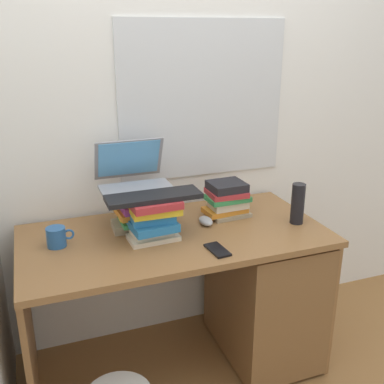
{
  "coord_description": "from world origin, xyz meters",
  "views": [
    {
      "loc": [
        -0.59,
        -1.83,
        1.65
      ],
      "look_at": [
        0.1,
        0.04,
        0.94
      ],
      "focal_mm": 42.37,
      "sensor_mm": 36.0,
      "label": 1
    }
  ],
  "objects_px": {
    "laptop": "(134,176)",
    "mug": "(57,237)",
    "book_stack_tall": "(137,209)",
    "book_stack_keyboard_riser": "(153,218)",
    "cell_phone": "(217,250)",
    "computer_mouse": "(206,221)",
    "book_stack_side": "(227,199)",
    "water_bottle": "(298,204)",
    "desk": "(244,286)",
    "keyboard": "(154,197)"
  },
  "relations": [
    {
      "from": "keyboard",
      "to": "book_stack_keyboard_riser",
      "type": "bearing_deg",
      "value": -177.15
    },
    {
      "from": "book_stack_keyboard_riser",
      "to": "cell_phone",
      "type": "distance_m",
      "value": 0.32
    },
    {
      "from": "computer_mouse",
      "to": "water_bottle",
      "type": "relative_size",
      "value": 0.52
    },
    {
      "from": "desk",
      "to": "computer_mouse",
      "type": "relative_size",
      "value": 13.55
    },
    {
      "from": "keyboard",
      "to": "cell_phone",
      "type": "relative_size",
      "value": 3.09
    },
    {
      "from": "book_stack_keyboard_riser",
      "to": "mug",
      "type": "height_order",
      "value": "book_stack_keyboard_riser"
    },
    {
      "from": "computer_mouse",
      "to": "mug",
      "type": "xyz_separation_m",
      "value": [
        -0.7,
        0.0,
        0.03
      ]
    },
    {
      "from": "book_stack_tall",
      "to": "cell_phone",
      "type": "bearing_deg",
      "value": -53.41
    },
    {
      "from": "desk",
      "to": "water_bottle",
      "type": "xyz_separation_m",
      "value": [
        0.24,
        -0.06,
        0.44
      ]
    },
    {
      "from": "book_stack_side",
      "to": "laptop",
      "type": "bearing_deg",
      "value": 171.02
    },
    {
      "from": "book_stack_tall",
      "to": "book_stack_side",
      "type": "xyz_separation_m",
      "value": [
        0.46,
        -0.01,
        -0.01
      ]
    },
    {
      "from": "desk",
      "to": "cell_phone",
      "type": "bearing_deg",
      "value": -139.66
    },
    {
      "from": "water_bottle",
      "to": "book_stack_side",
      "type": "bearing_deg",
      "value": 144.47
    },
    {
      "from": "book_stack_side",
      "to": "cell_phone",
      "type": "height_order",
      "value": "book_stack_side"
    },
    {
      "from": "desk",
      "to": "keyboard",
      "type": "xyz_separation_m",
      "value": [
        -0.46,
        0.01,
        0.55
      ]
    },
    {
      "from": "keyboard",
      "to": "computer_mouse",
      "type": "height_order",
      "value": "keyboard"
    },
    {
      "from": "water_bottle",
      "to": "cell_phone",
      "type": "relative_size",
      "value": 1.47
    },
    {
      "from": "mug",
      "to": "book_stack_tall",
      "type": "bearing_deg",
      "value": 9.96
    },
    {
      "from": "desk",
      "to": "book_stack_tall",
      "type": "relative_size",
      "value": 5.91
    },
    {
      "from": "laptop",
      "to": "mug",
      "type": "distance_m",
      "value": 0.45
    },
    {
      "from": "laptop",
      "to": "cell_phone",
      "type": "distance_m",
      "value": 0.54
    },
    {
      "from": "book_stack_side",
      "to": "keyboard",
      "type": "xyz_separation_m",
      "value": [
        -0.42,
        -0.13,
        0.11
      ]
    },
    {
      "from": "laptop",
      "to": "keyboard",
      "type": "height_order",
      "value": "laptop"
    },
    {
      "from": "book_stack_tall",
      "to": "mug",
      "type": "distance_m",
      "value": 0.39
    },
    {
      "from": "book_stack_tall",
      "to": "book_stack_keyboard_riser",
      "type": "height_order",
      "value": "book_stack_keyboard_riser"
    },
    {
      "from": "water_bottle",
      "to": "book_stack_keyboard_riser",
      "type": "bearing_deg",
      "value": 174.44
    },
    {
      "from": "laptop",
      "to": "water_bottle",
      "type": "height_order",
      "value": "laptop"
    },
    {
      "from": "cell_phone",
      "to": "book_stack_tall",
      "type": "bearing_deg",
      "value": 121.22
    },
    {
      "from": "book_stack_side",
      "to": "cell_phone",
      "type": "bearing_deg",
      "value": -119.95
    },
    {
      "from": "book_stack_keyboard_riser",
      "to": "laptop",
      "type": "bearing_deg",
      "value": 99.56
    },
    {
      "from": "keyboard",
      "to": "computer_mouse",
      "type": "distance_m",
      "value": 0.34
    },
    {
      "from": "book_stack_keyboard_riser",
      "to": "book_stack_side",
      "type": "distance_m",
      "value": 0.44
    },
    {
      "from": "computer_mouse",
      "to": "book_stack_keyboard_riser",
      "type": "bearing_deg",
      "value": -166.45
    },
    {
      "from": "book_stack_tall",
      "to": "water_bottle",
      "type": "bearing_deg",
      "value": -15.57
    },
    {
      "from": "book_stack_tall",
      "to": "computer_mouse",
      "type": "xyz_separation_m",
      "value": [
        0.32,
        -0.07,
        -0.08
      ]
    },
    {
      "from": "book_stack_keyboard_riser",
      "to": "computer_mouse",
      "type": "height_order",
      "value": "book_stack_keyboard_riser"
    },
    {
      "from": "computer_mouse",
      "to": "book_stack_side",
      "type": "bearing_deg",
      "value": 24.99
    },
    {
      "from": "book_stack_tall",
      "to": "mug",
      "type": "xyz_separation_m",
      "value": [
        -0.38,
        -0.07,
        -0.05
      ]
    },
    {
      "from": "book_stack_side",
      "to": "laptop",
      "type": "height_order",
      "value": "laptop"
    },
    {
      "from": "book_stack_keyboard_riser",
      "to": "keyboard",
      "type": "bearing_deg",
      "value": 3.17
    },
    {
      "from": "desk",
      "to": "cell_phone",
      "type": "height_order",
      "value": "cell_phone"
    },
    {
      "from": "keyboard",
      "to": "cell_phone",
      "type": "distance_m",
      "value": 0.36
    },
    {
      "from": "book_stack_tall",
      "to": "book_stack_side",
      "type": "distance_m",
      "value": 0.46
    },
    {
      "from": "desk",
      "to": "mug",
      "type": "xyz_separation_m",
      "value": [
        -0.88,
        0.08,
        0.39
      ]
    },
    {
      "from": "desk",
      "to": "computer_mouse",
      "type": "distance_m",
      "value": 0.41
    },
    {
      "from": "computer_mouse",
      "to": "mug",
      "type": "bearing_deg",
      "value": 179.64
    },
    {
      "from": "computer_mouse",
      "to": "water_bottle",
      "type": "bearing_deg",
      "value": -17.82
    },
    {
      "from": "book_stack_side",
      "to": "book_stack_keyboard_riser",
      "type": "bearing_deg",
      "value": -162.45
    },
    {
      "from": "book_stack_keyboard_riser",
      "to": "keyboard",
      "type": "height_order",
      "value": "keyboard"
    },
    {
      "from": "book_stack_tall",
      "to": "cell_phone",
      "type": "distance_m",
      "value": 0.45
    }
  ]
}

